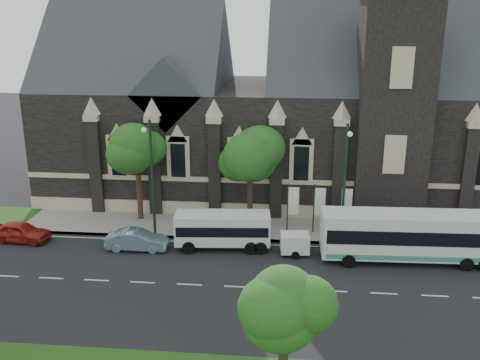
# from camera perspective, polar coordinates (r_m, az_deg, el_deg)

# --- Properties ---
(ground) EXTENTS (160.00, 160.00, 0.00)m
(ground) POSITION_cam_1_polar(r_m,az_deg,el_deg) (34.39, -5.41, -11.02)
(ground) COLOR black
(ground) RESTS_ON ground
(sidewalk) EXTENTS (80.00, 5.00, 0.15)m
(sidewalk) POSITION_cam_1_polar(r_m,az_deg,el_deg) (42.83, -3.07, -4.93)
(sidewalk) COLOR gray
(sidewalk) RESTS_ON ground
(museum) EXTENTS (40.00, 17.70, 29.90)m
(museum) POSITION_cam_1_polar(r_m,az_deg,el_deg) (49.15, 4.34, 7.78)
(museum) COLOR black
(museum) RESTS_ON ground
(tree_park_east) EXTENTS (3.40, 3.40, 6.28)m
(tree_park_east) POSITION_cam_1_polar(r_m,az_deg,el_deg) (23.46, 5.23, -12.55)
(tree_park_east) COLOR black
(tree_park_east) RESTS_ON ground
(tree_walk_right) EXTENTS (4.08, 4.08, 7.80)m
(tree_walk_right) POSITION_cam_1_polar(r_m,az_deg,el_deg) (41.82, 1.41, 2.83)
(tree_walk_right) COLOR black
(tree_walk_right) RESTS_ON ground
(tree_walk_left) EXTENTS (3.91, 3.91, 7.64)m
(tree_walk_left) POSITION_cam_1_polar(r_m,az_deg,el_deg) (43.38, -10.57, 2.96)
(tree_walk_left) COLOR black
(tree_walk_left) RESTS_ON ground
(street_lamp_near) EXTENTS (0.36, 1.88, 9.00)m
(street_lamp_near) POSITION_cam_1_polar(r_m,az_deg,el_deg) (38.64, 11.10, 0.19)
(street_lamp_near) COLOR black
(street_lamp_near) RESTS_ON ground
(street_lamp_mid) EXTENTS (0.36, 1.88, 9.00)m
(street_lamp_mid) POSITION_cam_1_polar(r_m,az_deg,el_deg) (39.72, -9.41, 0.76)
(street_lamp_mid) COLOR black
(street_lamp_mid) RESTS_ON ground
(banner_flag_left) EXTENTS (0.90, 0.10, 4.00)m
(banner_flag_left) POSITION_cam_1_polar(r_m,az_deg,el_deg) (41.11, 5.49, -2.52)
(banner_flag_left) COLOR black
(banner_flag_left) RESTS_ON ground
(banner_flag_center) EXTENTS (0.90, 0.10, 4.00)m
(banner_flag_center) POSITION_cam_1_polar(r_m,az_deg,el_deg) (41.17, 8.27, -2.59)
(banner_flag_center) COLOR black
(banner_flag_center) RESTS_ON ground
(banner_flag_right) EXTENTS (0.90, 0.10, 4.00)m
(banner_flag_right) POSITION_cam_1_polar(r_m,az_deg,el_deg) (41.33, 11.04, -2.66)
(banner_flag_right) COLOR black
(banner_flag_right) RESTS_ON ground
(tour_coach) EXTENTS (11.93, 3.05, 3.46)m
(tour_coach) POSITION_cam_1_polar(r_m,az_deg,el_deg) (38.23, 17.62, -5.65)
(tour_coach) COLOR silver
(tour_coach) RESTS_ON ground
(shuttle_bus) EXTENTS (6.93, 2.88, 2.62)m
(shuttle_bus) POSITION_cam_1_polar(r_m,az_deg,el_deg) (38.64, -1.82, -5.14)
(shuttle_bus) COLOR silver
(shuttle_bus) RESTS_ON ground
(box_trailer) EXTENTS (2.92, 1.72, 1.53)m
(box_trailer) POSITION_cam_1_polar(r_m,az_deg,el_deg) (38.03, 5.85, -6.67)
(box_trailer) COLOR silver
(box_trailer) RESTS_ON ground
(sedan) EXTENTS (4.45, 1.64, 1.46)m
(sedan) POSITION_cam_1_polar(r_m,az_deg,el_deg) (39.36, -10.91, -6.28)
(sedan) COLOR #6D8F9E
(sedan) RESTS_ON ground
(car_far_red) EXTENTS (4.52, 2.06, 1.50)m
(car_far_red) POSITION_cam_1_polar(r_m,az_deg,el_deg) (43.20, -22.31, -5.11)
(car_far_red) COLOR maroon
(car_far_red) RESTS_ON ground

